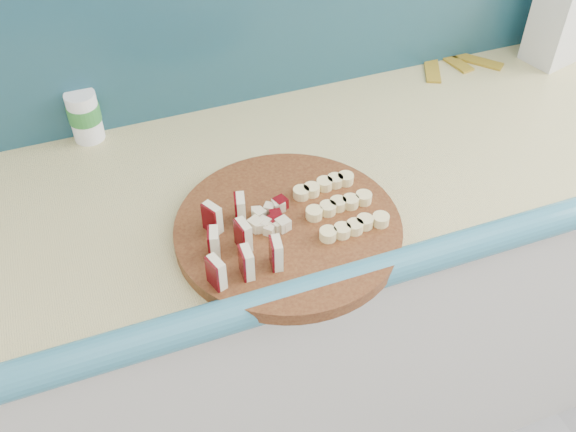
# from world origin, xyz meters

# --- Properties ---
(kitchen_counter) EXTENTS (2.20, 0.63, 0.91)m
(kitchen_counter) POSITION_xyz_m (0.10, 1.50, 0.46)
(kitchen_counter) COLOR beige
(kitchen_counter) RESTS_ON ground
(cutting_board) EXTENTS (0.43, 0.43, 0.03)m
(cutting_board) POSITION_xyz_m (-0.40, 1.34, 0.92)
(cutting_board) COLOR #3F1A0D
(cutting_board) RESTS_ON kitchen_counter
(apple_wedges) EXTENTS (0.12, 0.16, 0.06)m
(apple_wedges) POSITION_xyz_m (-0.51, 1.30, 0.96)
(apple_wedges) COLOR beige
(apple_wedges) RESTS_ON cutting_board
(apple_chunks) EXTENTS (0.07, 0.06, 0.02)m
(apple_chunks) POSITION_xyz_m (-0.43, 1.34, 0.95)
(apple_chunks) COLOR beige
(apple_chunks) RESTS_ON cutting_board
(banana_slices) EXTENTS (0.13, 0.16, 0.02)m
(banana_slices) POSITION_xyz_m (-0.30, 1.34, 0.94)
(banana_slices) COLOR #F8E497
(banana_slices) RESTS_ON cutting_board
(flour_bag) EXTENTS (0.16, 0.13, 0.24)m
(flour_bag) POSITION_xyz_m (0.44, 1.69, 1.03)
(flour_bag) COLOR silver
(flour_bag) RESTS_ON kitchen_counter
(canister) EXTENTS (0.07, 0.07, 0.11)m
(canister) POSITION_xyz_m (-0.69, 1.76, 0.97)
(canister) COLOR white
(canister) RESTS_ON kitchen_counter
(banana_peel) EXTENTS (0.22, 0.18, 0.01)m
(banana_peel) POSITION_xyz_m (0.19, 1.76, 0.91)
(banana_peel) COLOR gold
(banana_peel) RESTS_ON kitchen_counter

